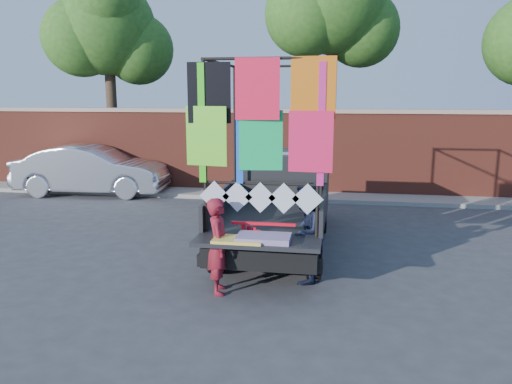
% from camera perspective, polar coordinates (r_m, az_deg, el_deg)
% --- Properties ---
extents(ground, '(90.00, 90.00, 0.00)m').
position_cam_1_polar(ground, '(8.91, 0.39, -9.01)').
color(ground, '#38383A').
rests_on(ground, ground).
extents(brick_wall, '(30.00, 0.45, 2.61)m').
position_cam_1_polar(brick_wall, '(15.41, 4.53, 4.68)').
color(brick_wall, brown).
rests_on(brick_wall, ground).
extents(curb, '(30.00, 1.20, 0.12)m').
position_cam_1_polar(curb, '(14.92, 4.22, -0.46)').
color(curb, gray).
rests_on(curb, ground).
extents(tree_left, '(4.20, 3.30, 7.05)m').
position_cam_1_polar(tree_left, '(18.24, -16.65, 17.21)').
color(tree_left, '#38281C').
rests_on(tree_left, ground).
extents(tree_mid, '(4.20, 3.30, 7.73)m').
position_cam_1_polar(tree_mid, '(16.58, 8.89, 20.21)').
color(tree_mid, '#38281C').
rests_on(tree_mid, ground).
extents(pickup_truck, '(2.28, 5.74, 3.61)m').
position_cam_1_polar(pickup_truck, '(10.63, 2.89, -0.57)').
color(pickup_truck, black).
rests_on(pickup_truck, ground).
extents(sedan, '(4.70, 1.93, 1.51)m').
position_cam_1_polar(sedan, '(16.13, -18.24, 2.40)').
color(sedan, silver).
rests_on(sedan, ground).
extents(woman, '(0.48, 0.62, 1.52)m').
position_cam_1_polar(woman, '(7.79, -4.28, -6.15)').
color(woman, maroon).
rests_on(woman, ground).
extents(man, '(0.80, 0.93, 1.66)m').
position_cam_1_polar(man, '(8.22, 5.67, -4.72)').
color(man, black).
rests_on(man, ground).
extents(streamer_bundle, '(1.03, 0.07, 0.70)m').
position_cam_1_polar(streamer_bundle, '(7.97, 0.02, -5.06)').
color(streamer_bundle, red).
rests_on(streamer_bundle, ground).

